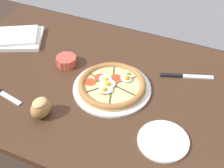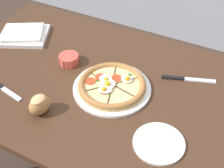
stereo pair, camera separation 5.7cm
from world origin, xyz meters
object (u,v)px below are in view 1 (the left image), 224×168
(napkin_folded, at_px, (18,38))
(ramekin_bowl, at_px, (66,61))
(pizza, at_px, (112,86))
(dining_table, at_px, (104,100))
(knife_spare, at_px, (3,94))
(knife_main, at_px, (186,76))
(bread_piece_near, at_px, (41,108))
(side_saucer, at_px, (163,141))

(napkin_folded, bearing_deg, ramekin_bowl, -12.38)
(pizza, relative_size, napkin_folded, 1.11)
(dining_table, height_order, knife_spare, knife_spare)
(knife_main, bearing_deg, ramekin_bowl, 174.96)
(pizza, relative_size, knife_main, 1.46)
(ramekin_bowl, height_order, napkin_folded, ramekin_bowl)
(knife_spare, bearing_deg, napkin_folded, 128.22)
(napkin_folded, height_order, knife_spare, napkin_folded)
(pizza, bearing_deg, knife_spare, -152.24)
(ramekin_bowl, xyz_separation_m, napkin_folded, (-0.32, 0.07, -0.01))
(dining_table, height_order, bread_piece_near, bread_piece_near)
(napkin_folded, xyz_separation_m, knife_main, (0.84, 0.06, -0.01))
(bread_piece_near, relative_size, knife_spare, 0.50)
(pizza, xyz_separation_m, side_saucer, (0.28, -0.18, -0.01))
(ramekin_bowl, xyz_separation_m, bread_piece_near, (0.07, -0.31, 0.02))
(dining_table, distance_m, napkin_folded, 0.56)
(napkin_folded, height_order, bread_piece_near, bread_piece_near)
(napkin_folded, bearing_deg, knife_spare, -62.93)
(napkin_folded, xyz_separation_m, side_saucer, (0.85, -0.31, -0.01))
(bread_piece_near, bearing_deg, dining_table, 60.09)
(ramekin_bowl, xyz_separation_m, knife_main, (0.52, 0.13, -0.02))
(knife_spare, bearing_deg, ramekin_bowl, 74.19)
(dining_table, relative_size, knife_spare, 7.43)
(dining_table, distance_m, pizza, 0.12)
(dining_table, bearing_deg, side_saucer, -30.44)
(ramekin_bowl, xyz_separation_m, side_saucer, (0.53, -0.24, -0.02))
(side_saucer, bearing_deg, knife_main, 91.50)
(knife_main, distance_m, knife_spare, 0.78)
(pizza, relative_size, knife_spare, 1.64)
(napkin_folded, bearing_deg, side_saucer, -20.23)
(bread_piece_near, distance_m, knife_spare, 0.22)
(side_saucer, bearing_deg, dining_table, 149.56)
(knife_spare, bearing_deg, bread_piece_near, 2.76)
(dining_table, distance_m, bread_piece_near, 0.32)
(knife_main, height_order, side_saucer, same)
(pizza, height_order, ramekin_bowl, pizza)
(dining_table, relative_size, side_saucer, 8.00)
(dining_table, bearing_deg, bread_piece_near, -119.91)
(pizza, height_order, side_saucer, pizza)
(dining_table, xyz_separation_m, pizza, (0.04, -0.01, 0.11))
(pizza, relative_size, ramekin_bowl, 3.37)
(ramekin_bowl, distance_m, knife_spare, 0.31)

